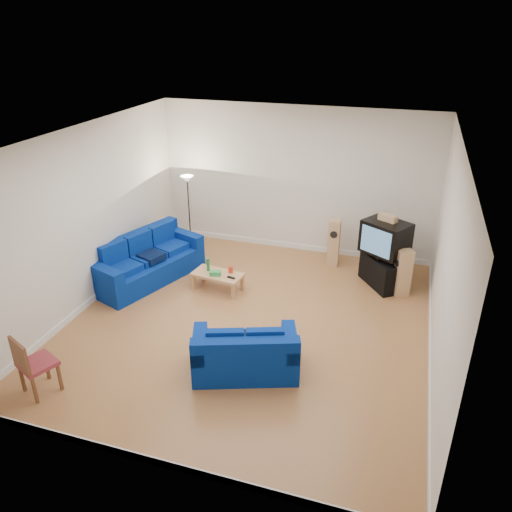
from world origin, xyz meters
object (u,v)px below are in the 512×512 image
(sofa_three_seat, at_px, (145,263))
(television, at_px, (386,238))
(sofa_loveseat, at_px, (245,356))
(tv_stand, at_px, (383,271))
(coffee_table, at_px, (218,276))

(sofa_three_seat, height_order, television, television)
(sofa_loveseat, bearing_deg, tv_stand, 43.36)
(sofa_loveseat, bearing_deg, coffee_table, 100.84)
(coffee_table, relative_size, television, 1.01)
(coffee_table, height_order, tv_stand, tv_stand)
(tv_stand, xyz_separation_m, television, (-0.04, -0.00, 0.72))
(television, bearing_deg, sofa_loveseat, -84.85)
(sofa_loveseat, bearing_deg, sofa_three_seat, 122.76)
(sofa_three_seat, height_order, coffee_table, sofa_three_seat)
(sofa_three_seat, relative_size, coffee_table, 2.47)
(television, bearing_deg, sofa_three_seat, -133.99)
(sofa_loveseat, bearing_deg, television, 43.85)
(sofa_loveseat, relative_size, tv_stand, 1.80)
(tv_stand, relative_size, television, 0.95)
(sofa_three_seat, relative_size, sofa_loveseat, 1.45)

